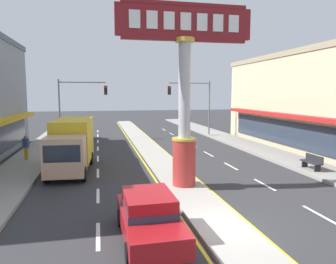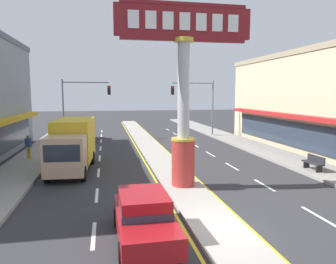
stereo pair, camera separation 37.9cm
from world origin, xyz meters
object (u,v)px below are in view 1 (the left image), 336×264
(storefront_right, at_px, (336,101))
(traffic_light_right_side, at_px, (194,98))
(box_truck_far_right_lane, at_px, (71,143))
(pedestrian_near_kerb, at_px, (26,146))
(district_sign, at_px, (184,93))
(traffic_light_left_side, at_px, (77,99))
(sedan_near_right_lane, at_px, (149,216))
(suv_near_left_lane, at_px, (81,131))
(street_bench, at_px, (312,162))

(storefront_right, xyz_separation_m, traffic_light_right_side, (-8.53, 11.50, 0.11))
(box_truck_far_right_lane, bearing_deg, pedestrian_near_kerb, 136.47)
(district_sign, height_order, pedestrian_near_kerb, district_sign)
(traffic_light_left_side, xyz_separation_m, sedan_near_right_lane, (3.58, -23.93, -3.46))
(suv_near_left_lane, bearing_deg, street_bench, -49.26)
(district_sign, xyz_separation_m, box_truck_far_right_lane, (-5.85, 5.12, -3.09))
(street_bench, distance_m, pedestrian_near_kerb, 18.88)
(traffic_light_right_side, bearing_deg, box_truck_far_right_lane, -131.50)
(district_sign, distance_m, sedan_near_right_lane, 7.21)
(storefront_right, distance_m, street_bench, 9.24)
(street_bench, bearing_deg, suv_near_left_lane, 130.74)
(traffic_light_left_side, height_order, traffic_light_right_side, same)
(traffic_light_left_side, bearing_deg, pedestrian_near_kerb, -105.92)
(traffic_light_right_side, xyz_separation_m, street_bench, (2.23, -17.29, -3.60))
(district_sign, bearing_deg, suv_near_left_lane, 108.09)
(district_sign, bearing_deg, street_bench, 9.86)
(pedestrian_near_kerb, bearing_deg, box_truck_far_right_lane, -43.53)
(traffic_light_right_side, relative_size, sedan_near_right_lane, 1.43)
(storefront_right, relative_size, traffic_light_left_side, 4.11)
(district_sign, bearing_deg, pedestrian_near_kerb, 137.95)
(sedan_near_right_lane, relative_size, suv_near_left_lane, 0.94)
(traffic_light_left_side, xyz_separation_m, box_truck_far_right_lane, (0.37, -13.43, -2.55))
(sedan_near_right_lane, bearing_deg, storefront_right, 36.04)
(traffic_light_left_side, xyz_separation_m, suv_near_left_lane, (0.28, -0.36, -3.26))
(suv_near_left_lane, height_order, pedestrian_near_kerb, suv_near_left_lane)
(district_sign, distance_m, suv_near_left_lane, 19.50)
(storefront_right, bearing_deg, district_sign, -153.77)
(storefront_right, distance_m, sedan_near_right_lane, 21.77)
(sedan_near_right_lane, xyz_separation_m, suv_near_left_lane, (-3.30, 23.57, 0.20))
(storefront_right, height_order, traffic_light_right_side, storefront_right)
(district_sign, xyz_separation_m, sedan_near_right_lane, (-2.64, -5.39, -3.99))
(pedestrian_near_kerb, bearing_deg, street_bench, -21.08)
(district_sign, height_order, traffic_light_left_side, district_sign)
(traffic_light_right_side, height_order, sedan_near_right_lane, traffic_light_right_side)
(traffic_light_left_side, relative_size, box_truck_far_right_lane, 0.88)
(traffic_light_left_side, relative_size, sedan_near_right_lane, 1.43)
(storefront_right, height_order, street_bench, storefront_right)
(traffic_light_left_side, distance_m, suv_near_left_lane, 3.29)
(storefront_right, bearing_deg, traffic_light_left_side, 151.74)
(district_sign, height_order, box_truck_far_right_lane, district_sign)
(street_bench, bearing_deg, pedestrian_near_kerb, 158.92)
(sedan_near_right_lane, bearing_deg, district_sign, 63.90)
(storefront_right, relative_size, sedan_near_right_lane, 5.89)
(pedestrian_near_kerb, bearing_deg, district_sign, -42.05)
(street_bench, bearing_deg, sedan_near_right_lane, -148.28)
(box_truck_far_right_lane, bearing_deg, storefront_right, 5.96)
(traffic_light_left_side, distance_m, traffic_light_right_side, 12.45)
(box_truck_far_right_lane, relative_size, suv_near_left_lane, 1.52)
(storefront_right, bearing_deg, suv_near_left_lane, 152.19)
(district_sign, height_order, street_bench, district_sign)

